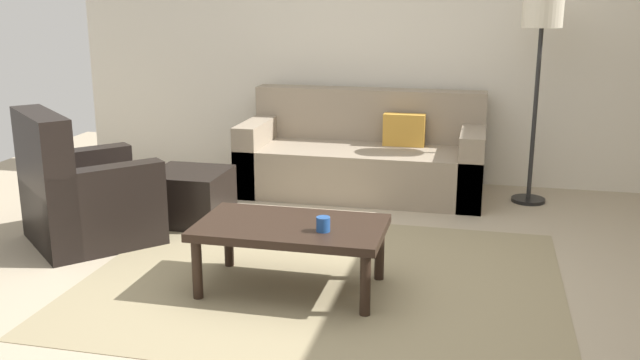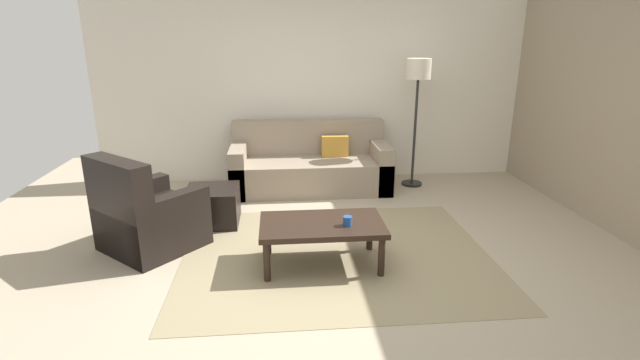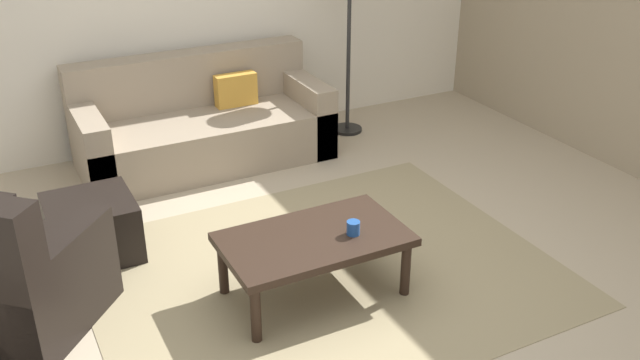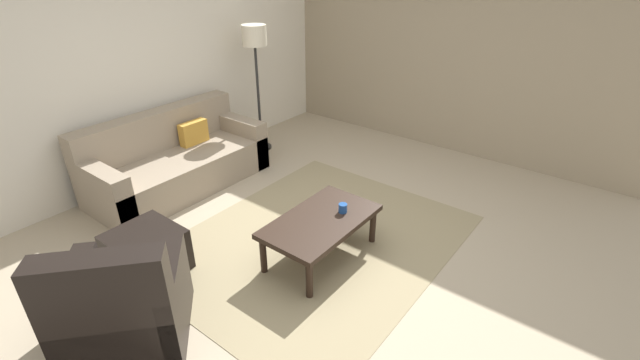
{
  "view_description": "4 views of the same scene",
  "coord_description": "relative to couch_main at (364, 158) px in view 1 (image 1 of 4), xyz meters",
  "views": [
    {
      "loc": [
        0.91,
        -3.98,
        1.72
      ],
      "look_at": [
        -0.03,
        0.06,
        0.62
      ],
      "focal_mm": 39.84,
      "sensor_mm": 36.0,
      "label": 1
    },
    {
      "loc": [
        -0.52,
        -3.97,
        2.0
      ],
      "look_at": [
        -0.11,
        0.43,
        0.62
      ],
      "focal_mm": 26.02,
      "sensor_mm": 36.0,
      "label": 2
    },
    {
      "loc": [
        -1.76,
        -3.39,
        2.55
      ],
      "look_at": [
        0.03,
        0.11,
        0.61
      ],
      "focal_mm": 39.55,
      "sensor_mm": 36.0,
      "label": 3
    },
    {
      "loc": [
        -2.75,
        -2.18,
        2.55
      ],
      "look_at": [
        0.08,
        0.02,
        0.64
      ],
      "focal_mm": 24.35,
      "sensor_mm": 36.0,
      "label": 4
    }
  ],
  "objects": [
    {
      "name": "lamp_standing",
      "position": [
        1.42,
        -0.04,
        1.11
      ],
      "size": [
        0.32,
        0.32,
        1.71
      ],
      "color": "black",
      "rests_on": "ground_plane"
    },
    {
      "name": "ottoman",
      "position": [
        -1.16,
        -1.19,
        -0.1
      ],
      "size": [
        0.56,
        0.56,
        0.4
      ],
      "primitive_type": "cube",
      "color": "black",
      "rests_on": "ground_plane"
    },
    {
      "name": "couch_main",
      "position": [
        0.0,
        0.0,
        0.0
      ],
      "size": [
        2.08,
        0.92,
        0.88
      ],
      "color": "gray",
      "rests_on": "ground_plane"
    },
    {
      "name": "armchair_leather",
      "position": [
        -1.71,
        -1.8,
        0.01
      ],
      "size": [
        1.13,
        1.13,
        0.95
      ],
      "color": "black",
      "rests_on": "ground_plane"
    },
    {
      "name": "cup",
      "position": [
        0.16,
        -2.36,
        0.16
      ],
      "size": [
        0.08,
        0.08,
        0.08
      ],
      "primitive_type": "cylinder",
      "color": "#1E478C",
      "rests_on": "coffee_table"
    },
    {
      "name": "rear_partition",
      "position": [
        0.1,
        0.51,
        1.1
      ],
      "size": [
        6.0,
        0.12,
        2.8
      ],
      "primitive_type": "cube",
      "color": "silver",
      "rests_on": "ground_plane"
    },
    {
      "name": "area_rug",
      "position": [
        0.1,
        -2.09,
        -0.29
      ],
      "size": [
        2.89,
        2.33,
        0.01
      ],
      "primitive_type": "cube",
      "color": "gray",
      "rests_on": "ground_plane"
    },
    {
      "name": "coffee_table",
      "position": [
        -0.05,
        -2.27,
        0.06
      ],
      "size": [
        1.1,
        0.64,
        0.41
      ],
      "color": "black",
      "rests_on": "ground_plane"
    },
    {
      "name": "ground_plane",
      "position": [
        0.1,
        -2.09,
        -0.3
      ],
      "size": [
        8.0,
        8.0,
        0.0
      ],
      "primitive_type": "plane",
      "color": "tan"
    }
  ]
}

